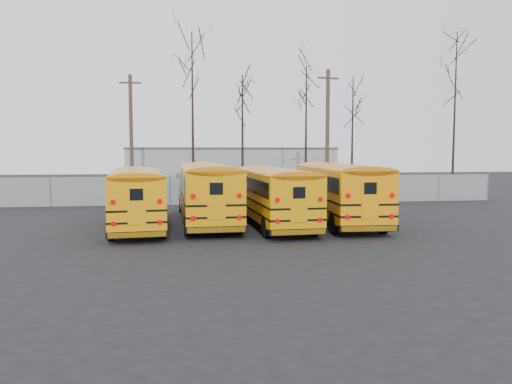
{
  "coord_description": "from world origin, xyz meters",
  "views": [
    {
      "loc": [
        -2.76,
        -23.25,
        3.79
      ],
      "look_at": [
        0.83,
        2.86,
        1.6
      ],
      "focal_mm": 35.0,
      "sensor_mm": 36.0,
      "label": 1
    }
  ],
  "objects": [
    {
      "name": "bus_b",
      "position": [
        -1.79,
        2.61,
        1.86
      ],
      "size": [
        3.07,
        11.44,
        3.17
      ],
      "rotation": [
        0.0,
        0.0,
        0.04
      ],
      "color": "black",
      "rests_on": "ground"
    },
    {
      "name": "bus_d",
      "position": [
        5.06,
        2.04,
        1.85
      ],
      "size": [
        2.87,
        11.37,
        3.16
      ],
      "rotation": [
        0.0,
        0.0,
        -0.02
      ],
      "color": "black",
      "rests_on": "ground"
    },
    {
      "name": "utility_pole_left",
      "position": [
        -7.33,
        19.06,
        5.13
      ],
      "size": [
        1.78,
        0.31,
        9.99
      ],
      "rotation": [
        0.0,
        0.0,
        -0.02
      ],
      "color": "#493529",
      "rests_on": "ground"
    },
    {
      "name": "tree_4",
      "position": [
        10.73,
        16.59,
        4.92
      ],
      "size": [
        0.26,
        0.26,
        9.84
      ],
      "primitive_type": "cone",
      "color": "black",
      "rests_on": "ground"
    },
    {
      "name": "tree_1",
      "position": [
        -2.35,
        14.01,
        6.22
      ],
      "size": [
        0.26,
        0.26,
        12.44
      ],
      "primitive_type": "cone",
      "color": "black",
      "rests_on": "ground"
    },
    {
      "name": "bus_a",
      "position": [
        -5.27,
        1.62,
        1.73
      ],
      "size": [
        3.48,
        10.72,
        2.95
      ],
      "rotation": [
        0.0,
        0.0,
        0.1
      ],
      "color": "black",
      "rests_on": "ground"
    },
    {
      "name": "ground",
      "position": [
        0.0,
        0.0,
        0.0
      ],
      "size": [
        120.0,
        120.0,
        0.0
      ],
      "primitive_type": "plane",
      "color": "black",
      "rests_on": "ground"
    },
    {
      "name": "tree_3",
      "position": [
        6.89,
        16.88,
        5.35
      ],
      "size": [
        0.26,
        0.26,
        10.7
      ],
      "primitive_type": "cone",
      "color": "black",
      "rests_on": "ground"
    },
    {
      "name": "tree_2",
      "position": [
        1.46,
        15.06,
        4.79
      ],
      "size": [
        0.26,
        0.26,
        9.58
      ],
      "primitive_type": "cone",
      "color": "black",
      "rests_on": "ground"
    },
    {
      "name": "bus_c",
      "position": [
        1.5,
        1.42,
        1.75
      ],
      "size": [
        3.03,
        10.78,
        2.98
      ],
      "rotation": [
        0.0,
        0.0,
        0.06
      ],
      "color": "black",
      "rests_on": "ground"
    },
    {
      "name": "fence",
      "position": [
        0.0,
        12.0,
        1.0
      ],
      "size": [
        40.0,
        0.04,
        2.0
      ],
      "primitive_type": "cube",
      "color": "gray",
      "rests_on": "ground"
    },
    {
      "name": "distant_building",
      "position": [
        2.0,
        32.0,
        2.0
      ],
      "size": [
        22.0,
        8.0,
        4.0
      ],
      "primitive_type": "cube",
      "color": "#A1A19D",
      "rests_on": "ground"
    },
    {
      "name": "tree_5",
      "position": [
        17.95,
        13.53,
        6.46
      ],
      "size": [
        0.26,
        0.26,
        12.92
      ],
      "primitive_type": "cone",
      "color": "black",
      "rests_on": "ground"
    },
    {
      "name": "utility_pole_right",
      "position": [
        8.53,
        16.29,
        5.29
      ],
      "size": [
        1.83,
        0.47,
        10.3
      ],
      "rotation": [
        0.0,
        0.0,
        0.18
      ],
      "color": "#433526",
      "rests_on": "ground"
    }
  ]
}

